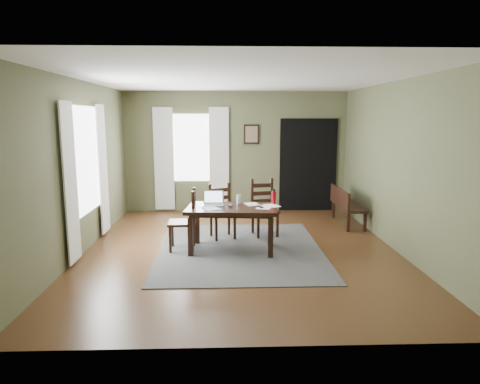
{
  "coord_description": "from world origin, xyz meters",
  "views": [
    {
      "loc": [
        -0.24,
        -6.68,
        2.12
      ],
      "look_at": [
        0.0,
        0.3,
        0.9
      ],
      "focal_mm": 32.0,
      "sensor_mm": 36.0,
      "label": 1
    }
  ],
  "objects_px": {
    "chair_back_left": "(222,212)",
    "chair_back_right": "(264,208)",
    "water_bottle": "(274,197)",
    "bench": "(345,203)",
    "dining_table": "(232,212)",
    "chair_end": "(185,221)",
    "laptop": "(213,201)"
  },
  "relations": [
    {
      "from": "dining_table",
      "to": "chair_back_left",
      "type": "height_order",
      "value": "chair_back_left"
    },
    {
      "from": "chair_back_left",
      "to": "water_bottle",
      "type": "bearing_deg",
      "value": -50.87
    },
    {
      "from": "chair_back_right",
      "to": "dining_table",
      "type": "bearing_deg",
      "value": -134.79
    },
    {
      "from": "chair_end",
      "to": "bench",
      "type": "distance_m",
      "value": 3.43
    },
    {
      "from": "laptop",
      "to": "water_bottle",
      "type": "xyz_separation_m",
      "value": [
        0.99,
        0.03,
        0.05
      ]
    },
    {
      "from": "dining_table",
      "to": "laptop",
      "type": "distance_m",
      "value": 0.38
    },
    {
      "from": "chair_back_left",
      "to": "laptop",
      "type": "relative_size",
      "value": 2.8
    },
    {
      "from": "bench",
      "to": "dining_table",
      "type": "bearing_deg",
      "value": 125.65
    },
    {
      "from": "chair_back_left",
      "to": "chair_back_right",
      "type": "xyz_separation_m",
      "value": [
        0.77,
        0.15,
        0.03
      ]
    },
    {
      "from": "chair_end",
      "to": "chair_back_left",
      "type": "xyz_separation_m",
      "value": [
        0.58,
        0.72,
        -0.02
      ]
    },
    {
      "from": "chair_end",
      "to": "bench",
      "type": "xyz_separation_m",
      "value": [
        3.04,
        1.58,
        -0.05
      ]
    },
    {
      "from": "dining_table",
      "to": "chair_end",
      "type": "distance_m",
      "value": 0.77
    },
    {
      "from": "chair_end",
      "to": "water_bottle",
      "type": "height_order",
      "value": "chair_end"
    },
    {
      "from": "dining_table",
      "to": "water_bottle",
      "type": "height_order",
      "value": "water_bottle"
    },
    {
      "from": "chair_back_right",
      "to": "water_bottle",
      "type": "bearing_deg",
      "value": -95.06
    },
    {
      "from": "laptop",
      "to": "water_bottle",
      "type": "bearing_deg",
      "value": 2.86
    },
    {
      "from": "bench",
      "to": "water_bottle",
      "type": "bearing_deg",
      "value": 131.78
    },
    {
      "from": "bench",
      "to": "laptop",
      "type": "bearing_deg",
      "value": 119.46
    },
    {
      "from": "chair_end",
      "to": "chair_back_right",
      "type": "relative_size",
      "value": 0.98
    },
    {
      "from": "dining_table",
      "to": "chair_back_right",
      "type": "relative_size",
      "value": 1.48
    },
    {
      "from": "chair_end",
      "to": "laptop",
      "type": "relative_size",
      "value": 2.91
    },
    {
      "from": "laptop",
      "to": "water_bottle",
      "type": "height_order",
      "value": "water_bottle"
    },
    {
      "from": "chair_back_left",
      "to": "chair_back_right",
      "type": "bearing_deg",
      "value": -6.12
    },
    {
      "from": "chair_back_right",
      "to": "bench",
      "type": "relative_size",
      "value": 0.78
    },
    {
      "from": "chair_end",
      "to": "bench",
      "type": "bearing_deg",
      "value": 116.13
    },
    {
      "from": "chair_back_left",
      "to": "bench",
      "type": "bearing_deg",
      "value": 2.19
    },
    {
      "from": "chair_back_left",
      "to": "water_bottle",
      "type": "relative_size",
      "value": 3.83
    },
    {
      "from": "bench",
      "to": "laptop",
      "type": "height_order",
      "value": "laptop"
    },
    {
      "from": "laptop",
      "to": "chair_end",
      "type": "bearing_deg",
      "value": -164.22
    },
    {
      "from": "chair_end",
      "to": "water_bottle",
      "type": "relative_size",
      "value": 3.98
    },
    {
      "from": "dining_table",
      "to": "chair_back_right",
      "type": "height_order",
      "value": "chair_back_right"
    },
    {
      "from": "chair_back_right",
      "to": "bench",
      "type": "height_order",
      "value": "chair_back_right"
    }
  ]
}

